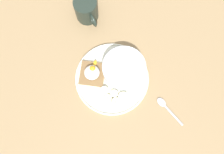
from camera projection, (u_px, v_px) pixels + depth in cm
name	position (u px, v px, depth cm)	size (l,w,h in cm)	color
ground_plane	(112.00, 79.00, 78.47)	(120.00, 120.00, 2.00)	#9B7E55
plate	(112.00, 78.00, 76.72)	(25.95, 25.95, 1.60)	silver
oatmeal_bowl	(124.00, 69.00, 74.14)	(14.68, 14.68, 5.84)	white
toast_slice	(92.00, 74.00, 76.14)	(10.54, 10.54, 1.24)	olive
poached_egg	(92.00, 72.00, 74.22)	(5.30, 7.33, 3.27)	white
banana_slice_front	(123.00, 97.00, 74.44)	(4.75, 4.72, 1.46)	beige
banana_slice_left	(104.00, 90.00, 74.74)	(3.68, 3.82, 1.89)	#F0EABD
banana_slice_back	(115.00, 93.00, 74.76)	(3.77, 3.72, 1.42)	#F7EAC5
banana_slice_right	(115.00, 102.00, 73.96)	(4.45, 4.39, 1.68)	#F1E8B2
banana_slice_inner	(108.00, 98.00, 74.42)	(3.08, 3.04, 1.19)	beige
coffee_mug	(86.00, 10.00, 78.25)	(8.29, 11.48, 9.11)	#242F27
spoon	(167.00, 108.00, 74.85)	(7.89, 11.09, 0.80)	silver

